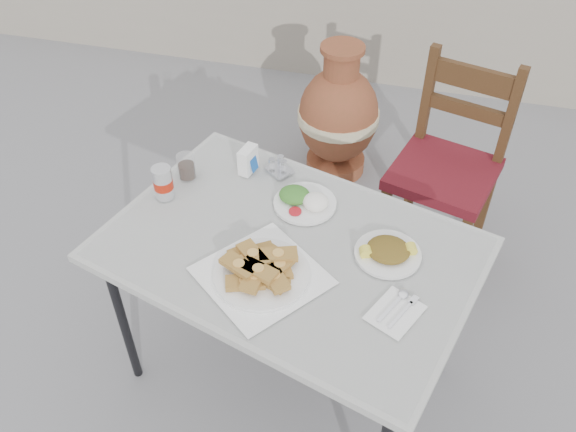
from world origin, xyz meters
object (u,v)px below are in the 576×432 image
(condiment_caddy, at_px, (279,167))
(cafe_table, at_px, (289,256))
(chair, at_px, (447,165))
(terracotta_urn, at_px, (338,116))
(cola_glass, at_px, (186,168))
(napkin_holder, at_px, (248,160))
(soda_can, at_px, (163,183))
(pide_plate, at_px, (261,269))
(salad_rice_plate, at_px, (304,200))
(salad_chopped_plate, at_px, (388,251))

(condiment_caddy, bearing_deg, cafe_table, -69.75)
(chair, bearing_deg, terracotta_urn, 155.66)
(chair, bearing_deg, cola_glass, -131.27)
(napkin_holder, xyz_separation_m, terracotta_urn, (0.17, 1.02, -0.43))
(chair, bearing_deg, soda_can, -127.38)
(pide_plate, bearing_deg, terracotta_urn, 91.22)
(salad_rice_plate, distance_m, napkin_holder, 0.28)
(salad_chopped_plate, height_order, terracotta_urn, salad_chopped_plate)
(soda_can, xyz_separation_m, cola_glass, (0.04, 0.12, -0.02))
(salad_chopped_plate, xyz_separation_m, terracotta_urn, (-0.40, 1.32, -0.40))
(soda_can, bearing_deg, salad_chopped_plate, -6.34)
(cafe_table, distance_m, pide_plate, 0.18)
(cafe_table, distance_m, soda_can, 0.52)
(pide_plate, xyz_separation_m, cola_glass, (-0.41, 0.40, 0.01))
(pide_plate, xyz_separation_m, salad_rice_plate, (0.05, 0.36, -0.01))
(salad_chopped_plate, relative_size, soda_can, 1.73)
(cola_glass, bearing_deg, chair, 33.18)
(pide_plate, relative_size, chair, 0.50)
(napkin_holder, relative_size, chair, 0.11)
(salad_chopped_plate, distance_m, chair, 0.89)
(salad_rice_plate, bearing_deg, pide_plate, -97.94)
(soda_can, height_order, terracotta_urn, soda_can)
(chair, relative_size, terracotta_urn, 1.28)
(soda_can, relative_size, cola_glass, 1.31)
(chair, bearing_deg, salad_rice_plate, -111.14)
(pide_plate, distance_m, terracotta_urn, 1.57)
(pide_plate, height_order, napkin_holder, napkin_holder)
(cafe_table, height_order, pide_plate, pide_plate)
(soda_can, xyz_separation_m, chair, (0.99, 0.75, -0.29))
(terracotta_urn, bearing_deg, cola_glass, -108.71)
(salad_rice_plate, xyz_separation_m, cola_glass, (-0.46, 0.04, 0.02))
(terracotta_urn, bearing_deg, cafe_table, -86.50)
(salad_chopped_plate, bearing_deg, soda_can, 173.66)
(cafe_table, height_order, cola_glass, cola_glass)
(cola_glass, bearing_deg, condiment_caddy, 19.42)
(cafe_table, distance_m, salad_chopped_plate, 0.33)
(terracotta_urn, bearing_deg, napkin_holder, -99.24)
(soda_can, bearing_deg, pide_plate, -32.22)
(cafe_table, bearing_deg, condiment_caddy, 110.25)
(salad_rice_plate, height_order, napkin_holder, napkin_holder)
(cafe_table, distance_m, terracotta_urn, 1.40)
(salad_chopped_plate, distance_m, napkin_holder, 0.65)
(soda_can, xyz_separation_m, condiment_caddy, (0.36, 0.24, -0.04))
(salad_rice_plate, height_order, condiment_caddy, condiment_caddy)
(condiment_caddy, xyz_separation_m, chair, (0.63, 0.51, -0.25))
(soda_can, height_order, condiment_caddy, soda_can)
(pide_plate, relative_size, condiment_caddy, 4.07)
(condiment_caddy, distance_m, terracotta_urn, 1.07)
(condiment_caddy, distance_m, chair, 0.85)
(cola_glass, bearing_deg, cafe_table, -28.95)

